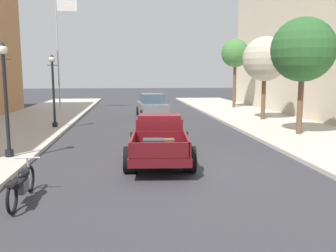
# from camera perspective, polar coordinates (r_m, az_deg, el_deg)

# --- Properties ---
(ground_plane) EXTENTS (140.00, 140.00, 0.00)m
(ground_plane) POSITION_cam_1_polar(r_m,az_deg,el_deg) (11.28, -0.03, -6.73)
(ground_plane) COLOR #333338
(hotrod_truck_maroon) EXTENTS (2.44, 5.03, 1.58)m
(hotrod_truck_maroon) POSITION_cam_1_polar(r_m,az_deg,el_deg) (12.12, -1.42, -2.03)
(hotrod_truck_maroon) COLOR #510F14
(hotrod_truck_maroon) RESTS_ON ground
(motorcycle_parked) EXTENTS (0.62, 2.12, 0.93)m
(motorcycle_parked) POSITION_cam_1_polar(r_m,az_deg,el_deg) (8.88, -22.66, -8.58)
(motorcycle_parked) COLOR black
(motorcycle_parked) RESTS_ON ground
(car_background_grey) EXTENTS (2.11, 4.42, 1.65)m
(car_background_grey) POSITION_cam_1_polar(r_m,az_deg,el_deg) (24.55, -2.63, 3.21)
(car_background_grey) COLOR slate
(car_background_grey) RESTS_ON ground
(street_lamp_near) EXTENTS (0.50, 0.32, 3.85)m
(street_lamp_near) POSITION_cam_1_polar(r_m,az_deg,el_deg) (12.98, -24.88, 5.15)
(street_lamp_near) COLOR black
(street_lamp_near) RESTS_ON sidewalk_left
(street_lamp_far) EXTENTS (0.50, 0.32, 3.85)m
(street_lamp_far) POSITION_cam_1_polar(r_m,az_deg,el_deg) (19.78, -18.12, 6.30)
(street_lamp_far) COLOR black
(street_lamp_far) RESTS_ON sidewalk_left
(flagpole) EXTENTS (1.74, 0.16, 9.16)m
(flagpole) POSITION_cam_1_polar(r_m,az_deg,el_deg) (30.49, -17.09, 13.26)
(flagpole) COLOR #B2B2B7
(flagpole) RESTS_ON sidewalk_left
(street_tree_nearest) EXTENTS (2.95, 2.95, 5.40)m
(street_tree_nearest) POSITION_cam_1_polar(r_m,az_deg,el_deg) (17.71, 21.05, 11.41)
(street_tree_nearest) COLOR brown
(street_tree_nearest) RESTS_ON sidewalk_right
(street_tree_second) EXTENTS (2.75, 2.75, 5.14)m
(street_tree_second) POSITION_cam_1_polar(r_m,az_deg,el_deg) (23.00, 15.44, 10.40)
(street_tree_second) COLOR brown
(street_tree_second) RESTS_ON sidewalk_right
(street_tree_third) EXTENTS (2.36, 2.36, 5.80)m
(street_tree_third) POSITION_cam_1_polar(r_m,az_deg,el_deg) (30.97, 10.86, 11.43)
(street_tree_third) COLOR brown
(street_tree_third) RESTS_ON sidewalk_right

